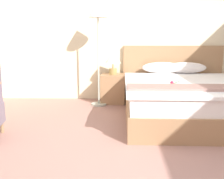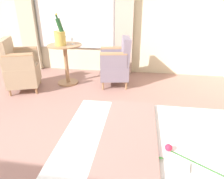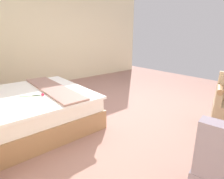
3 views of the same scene
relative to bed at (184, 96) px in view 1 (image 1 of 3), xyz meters
The scene contains 5 objects.
wall_headboard_side 1.72m from the bed, 113.49° to the left, with size 5.97×0.12×2.94m.
bed is the anchor object (origin of this frame).
nightstand 1.39m from the bed, 144.65° to the left, with size 0.46×0.42×0.53m.
bedside_lamp 1.47m from the bed, 144.65° to the left, with size 0.29×0.29×0.40m.
floor_lamp_brass 1.92m from the bed, 156.39° to the left, with size 0.32×0.32×1.80m.
Camera 1 is at (-0.45, -1.76, 1.14)m, focal length 40.00 mm.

